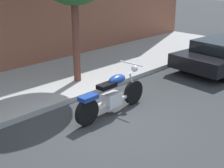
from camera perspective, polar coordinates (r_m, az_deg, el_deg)
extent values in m
plane|color=#303335|center=(7.20, -1.30, -7.33)|extent=(60.00, 60.00, 0.00)
cube|color=#9E9E9E|center=(9.51, -14.92, -0.61)|extent=(20.17, 3.36, 0.14)
cylinder|color=black|center=(8.19, 3.86, -1.48)|extent=(0.63, 0.13, 0.63)
cylinder|color=black|center=(7.08, -4.49, -5.05)|extent=(0.63, 0.13, 0.63)
cube|color=silver|center=(7.59, 0.00, -2.80)|extent=(0.45, 0.29, 0.32)
cube|color=silver|center=(7.62, 0.00, -3.28)|extent=(1.48, 0.12, 0.06)
ellipsoid|color=navy|center=(7.55, 0.92, 0.84)|extent=(0.53, 0.27, 0.22)
cube|color=black|center=(7.32, -0.95, -0.29)|extent=(0.49, 0.25, 0.10)
cube|color=navy|center=(6.98, -4.26, -2.45)|extent=(0.45, 0.25, 0.10)
cylinder|color=silver|center=(8.05, 3.64, 0.26)|extent=(0.27, 0.06, 0.58)
cylinder|color=silver|center=(7.84, 3.45, 3.69)|extent=(0.06, 0.70, 0.04)
sphere|color=silver|center=(8.00, 4.06, 2.79)|extent=(0.17, 0.17, 0.17)
cylinder|color=silver|center=(7.57, -2.18, -3.72)|extent=(0.80, 0.11, 0.09)
cylinder|color=black|center=(11.22, 13.09, 4.02)|extent=(0.66, 0.28, 0.64)
cylinder|color=brown|center=(9.27, -6.46, 8.14)|extent=(0.21, 0.21, 2.84)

